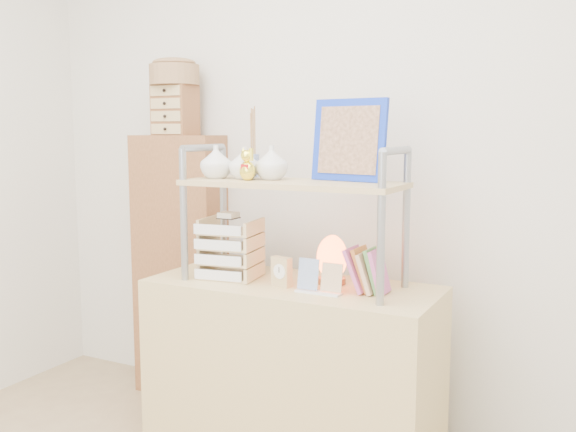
% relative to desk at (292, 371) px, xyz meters
% --- Properties ---
extents(room_shell, '(3.42, 3.41, 2.61)m').
position_rel_desk_xyz_m(room_shell, '(0.00, -0.81, 1.32)').
color(room_shell, silver).
rests_on(room_shell, ground).
extents(desk, '(1.20, 0.50, 0.75)m').
position_rel_desk_xyz_m(desk, '(0.00, 0.00, 0.00)').
color(desk, tan).
rests_on(desk, ground).
extents(cabinet, '(0.47, 0.28, 1.35)m').
position_rel_desk_xyz_m(cabinet, '(-0.84, 0.37, 0.30)').
color(cabinet, brown).
rests_on(cabinet, ground).
extents(hutch, '(0.90, 0.34, 0.75)m').
position_rel_desk_xyz_m(hutch, '(-0.04, 0.01, 0.80)').
color(hutch, gray).
rests_on(hutch, desk).
extents(letter_tray, '(0.26, 0.25, 0.28)m').
position_rel_desk_xyz_m(letter_tray, '(-0.29, -0.03, 0.49)').
color(letter_tray, '#D5BF7F').
rests_on(letter_tray, desk).
extents(salt_lamp, '(0.13, 0.12, 0.20)m').
position_rel_desk_xyz_m(salt_lamp, '(0.15, 0.07, 0.48)').
color(salt_lamp, brown).
rests_on(salt_lamp, desk).
extents(desk_clock, '(0.09, 0.06, 0.12)m').
position_rel_desk_xyz_m(desk_clock, '(-0.01, -0.07, 0.44)').
color(desk_clock, tan).
rests_on(desk_clock, desk).
extents(postcard_stand, '(0.19, 0.05, 0.13)m').
position_rel_desk_xyz_m(postcard_stand, '(0.16, -0.10, 0.41)').
color(postcard_stand, white).
rests_on(postcard_stand, desk).
extents(drawer_chest, '(0.20, 0.16, 0.25)m').
position_rel_desk_xyz_m(drawer_chest, '(-0.84, 0.35, 1.10)').
color(drawer_chest, brown).
rests_on(drawer_chest, cabinet).
extents(woven_basket, '(0.25, 0.25, 0.10)m').
position_rel_desk_xyz_m(woven_basket, '(-0.84, 0.35, 1.28)').
color(woven_basket, brown).
rests_on(woven_basket, drawer_chest).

